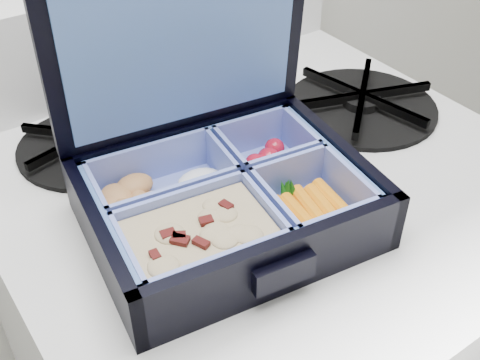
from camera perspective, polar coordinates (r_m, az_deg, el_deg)
bento_box at (r=0.55m, az=-1.21°, el=-2.05°), size 0.27×0.23×0.06m
burner_grate at (r=0.74m, az=11.48°, el=7.49°), size 0.23×0.23×0.03m
burner_grate_rear at (r=0.68m, az=-14.12°, el=3.59°), size 0.19×0.19×0.02m
fork at (r=0.66m, az=-3.88°, el=3.09°), size 0.15×0.16×0.01m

